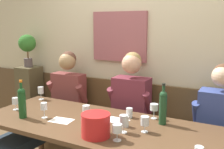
{
  "coord_description": "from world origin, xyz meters",
  "views": [
    {
      "loc": [
        1.17,
        -1.88,
        1.63
      ],
      "look_at": [
        -0.07,
        0.44,
        1.13
      ],
      "focal_mm": 42.94,
      "sensor_mm": 36.0,
      "label": 1
    }
  ],
  "objects_px": {
    "wall_bench": "(133,141)",
    "person_left_seat": "(117,121)",
    "ice_bucket": "(96,125)",
    "wine_glass_mid_left": "(86,109)",
    "wine_glass_near_bucket": "(145,122)",
    "wine_bottle_amber_mid": "(22,102)",
    "wine_glass_center_rear": "(15,102)",
    "wine_glass_center_front": "(41,91)",
    "water_tumbler_left": "(125,122)",
    "person_center_left_seat": "(49,112)",
    "wine_glass_mid_right": "(44,107)",
    "potted_plant": "(27,45)",
    "person_center_right_seat": "(213,144)",
    "dining_table": "(102,131)",
    "wine_bottle_green_tall": "(163,106)",
    "wine_glass_left_end": "(124,121)",
    "wine_glass_by_bottle": "(154,108)",
    "water_tumbler_right": "(129,113)",
    "wine_glass_right_end": "(117,129)"
  },
  "relations": [
    {
      "from": "ice_bucket",
      "to": "wine_glass_mid_right",
      "type": "bearing_deg",
      "value": 168.85
    },
    {
      "from": "wall_bench",
      "to": "person_center_right_seat",
      "type": "bearing_deg",
      "value": -22.77
    },
    {
      "from": "wall_bench",
      "to": "wine_glass_near_bucket",
      "type": "distance_m",
      "value": 0.98
    },
    {
      "from": "ice_bucket",
      "to": "wine_bottle_amber_mid",
      "type": "relative_size",
      "value": 0.63
    },
    {
      "from": "person_left_seat",
      "to": "water_tumbler_right",
      "type": "distance_m",
      "value": 0.23
    },
    {
      "from": "wine_glass_mid_right",
      "to": "wine_glass_left_end",
      "type": "relative_size",
      "value": 1.0
    },
    {
      "from": "person_left_seat",
      "to": "wine_glass_left_end",
      "type": "relative_size",
      "value": 8.86
    },
    {
      "from": "wine_glass_near_bucket",
      "to": "dining_table",
      "type": "bearing_deg",
      "value": -177.92
    },
    {
      "from": "wall_bench",
      "to": "water_tumbler_right",
      "type": "height_order",
      "value": "wall_bench"
    },
    {
      "from": "dining_table",
      "to": "wine_glass_center_front",
      "type": "height_order",
      "value": "wine_glass_center_front"
    },
    {
      "from": "wine_bottle_amber_mid",
      "to": "wine_glass_mid_right",
      "type": "bearing_deg",
      "value": 27.05
    },
    {
      "from": "person_center_left_seat",
      "to": "wine_glass_left_end",
      "type": "height_order",
      "value": "person_center_left_seat"
    },
    {
      "from": "wine_glass_near_bucket",
      "to": "water_tumbler_left",
      "type": "distance_m",
      "value": 0.2
    },
    {
      "from": "wine_glass_center_front",
      "to": "water_tumbler_left",
      "type": "relative_size",
      "value": 1.7
    },
    {
      "from": "wine_glass_right_end",
      "to": "wine_bottle_green_tall",
      "type": "bearing_deg",
      "value": 67.93
    },
    {
      "from": "water_tumbler_left",
      "to": "water_tumbler_right",
      "type": "xyz_separation_m",
      "value": [
        -0.07,
        0.23,
        0.0
      ]
    },
    {
      "from": "wine_bottle_amber_mid",
      "to": "wine_glass_center_rear",
      "type": "xyz_separation_m",
      "value": [
        -0.25,
        0.14,
        -0.07
      ]
    },
    {
      "from": "wine_bottle_green_tall",
      "to": "potted_plant",
      "type": "relative_size",
      "value": 0.83
    },
    {
      "from": "ice_bucket",
      "to": "wine_glass_by_bottle",
      "type": "xyz_separation_m",
      "value": [
        0.28,
        0.61,
        0.01
      ]
    },
    {
      "from": "ice_bucket",
      "to": "wine_bottle_amber_mid",
      "type": "xyz_separation_m",
      "value": [
        -0.85,
        0.04,
        0.07
      ]
    },
    {
      "from": "wine_glass_right_end",
      "to": "wine_glass_center_front",
      "type": "distance_m",
      "value": 1.45
    },
    {
      "from": "wine_glass_mid_left",
      "to": "ice_bucket",
      "type": "bearing_deg",
      "value": -45.38
    },
    {
      "from": "person_left_seat",
      "to": "wine_glass_mid_left",
      "type": "relative_size",
      "value": 9.75
    },
    {
      "from": "wine_glass_center_front",
      "to": "person_center_left_seat",
      "type": "bearing_deg",
      "value": -13.64
    },
    {
      "from": "wine_glass_by_bottle",
      "to": "water_tumbler_left",
      "type": "distance_m",
      "value": 0.36
    },
    {
      "from": "wine_glass_mid_left",
      "to": "potted_plant",
      "type": "xyz_separation_m",
      "value": [
        -1.45,
        0.72,
        0.5
      ]
    },
    {
      "from": "wine_glass_center_front",
      "to": "wine_glass_mid_left",
      "type": "distance_m",
      "value": 0.91
    },
    {
      "from": "person_center_right_seat",
      "to": "dining_table",
      "type": "bearing_deg",
      "value": -159.8
    },
    {
      "from": "person_center_right_seat",
      "to": "wine_glass_center_rear",
      "type": "xyz_separation_m",
      "value": [
        -1.92,
        -0.41,
        0.21
      ]
    },
    {
      "from": "wine_glass_center_front",
      "to": "water_tumbler_left",
      "type": "bearing_deg",
      "value": -13.49
    },
    {
      "from": "wine_glass_mid_left",
      "to": "wine_glass_mid_right",
      "type": "bearing_deg",
      "value": -157.82
    },
    {
      "from": "potted_plant",
      "to": "wine_glass_left_end",
      "type": "bearing_deg",
      "value": -23.78
    },
    {
      "from": "wine_glass_center_front",
      "to": "wine_glass_left_end",
      "type": "bearing_deg",
      "value": -18.11
    },
    {
      "from": "wine_bottle_green_tall",
      "to": "wine_glass_by_bottle",
      "type": "height_order",
      "value": "wine_bottle_green_tall"
    },
    {
      "from": "wine_glass_center_rear",
      "to": "water_tumbler_left",
      "type": "xyz_separation_m",
      "value": [
        1.22,
        0.12,
        -0.04
      ]
    },
    {
      "from": "person_center_right_seat",
      "to": "wine_glass_mid_left",
      "type": "relative_size",
      "value": 9.77
    },
    {
      "from": "wine_glass_by_bottle",
      "to": "wine_glass_left_end",
      "type": "xyz_separation_m",
      "value": [
        -0.11,
        -0.44,
        -0.01
      ]
    },
    {
      "from": "dining_table",
      "to": "wine_glass_near_bucket",
      "type": "bearing_deg",
      "value": 2.08
    },
    {
      "from": "person_left_seat",
      "to": "wine_glass_center_rear",
      "type": "relative_size",
      "value": 10.28
    },
    {
      "from": "wine_glass_by_bottle",
      "to": "wine_glass_left_end",
      "type": "bearing_deg",
      "value": -104.25
    },
    {
      "from": "ice_bucket",
      "to": "wine_glass_mid_right",
      "type": "distance_m",
      "value": 0.68
    },
    {
      "from": "wine_glass_mid_right",
      "to": "person_center_right_seat",
      "type": "bearing_deg",
      "value": 17.11
    },
    {
      "from": "person_left_seat",
      "to": "ice_bucket",
      "type": "height_order",
      "value": "person_left_seat"
    },
    {
      "from": "person_center_left_seat",
      "to": "wine_glass_mid_right",
      "type": "relative_size",
      "value": 8.89
    },
    {
      "from": "person_center_left_seat",
      "to": "wine_bottle_green_tall",
      "type": "distance_m",
      "value": 1.42
    },
    {
      "from": "wall_bench",
      "to": "person_left_seat",
      "type": "relative_size",
      "value": 1.99
    },
    {
      "from": "wine_glass_near_bucket",
      "to": "wine_glass_mid_right",
      "type": "bearing_deg",
      "value": -172.17
    },
    {
      "from": "wine_glass_center_front",
      "to": "water_tumbler_left",
      "type": "height_order",
      "value": "wine_glass_center_front"
    },
    {
      "from": "person_left_seat",
      "to": "potted_plant",
      "type": "height_order",
      "value": "potted_plant"
    },
    {
      "from": "wine_glass_center_rear",
      "to": "person_center_left_seat",
      "type": "bearing_deg",
      "value": 75.19
    }
  ]
}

